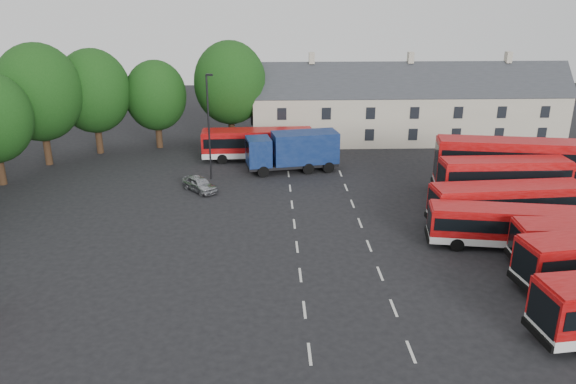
% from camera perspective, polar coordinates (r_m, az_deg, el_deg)
% --- Properties ---
extents(ground, '(140.00, 140.00, 0.00)m').
position_cam_1_polar(ground, '(37.07, 1.08, -6.95)').
color(ground, black).
rests_on(ground, ground).
extents(lane_markings, '(5.15, 33.80, 0.01)m').
position_cam_1_polar(lane_markings, '(39.05, 4.61, -5.52)').
color(lane_markings, beige).
rests_on(lane_markings, ground).
extents(treeline, '(29.92, 32.59, 12.01)m').
position_cam_1_polar(treeline, '(56.52, -21.76, 8.35)').
color(treeline, black).
rests_on(treeline, ground).
extents(terrace_houses, '(35.70, 7.13, 10.06)m').
position_cam_1_polar(terrace_houses, '(66.21, 11.99, 8.39)').
color(terrace_houses, beige).
rests_on(terrace_houses, ground).
extents(bus_row_d, '(10.48, 3.98, 2.89)m').
position_cam_1_polar(bus_row_d, '(40.90, 21.28, -3.03)').
color(bus_row_d, silver).
rests_on(bus_row_d, ground).
extents(bus_row_e, '(11.55, 3.36, 3.23)m').
position_cam_1_polar(bus_row_e, '(44.53, 21.43, -0.91)').
color(bus_row_e, silver).
rests_on(bus_row_e, ground).
extents(bus_dd_south, '(10.14, 2.45, 4.15)m').
position_cam_1_polar(bus_dd_south, '(47.81, 21.03, 1.09)').
color(bus_dd_south, silver).
rests_on(bus_dd_south, ground).
extents(bus_dd_north, '(12.06, 4.63, 4.83)m').
position_cam_1_polar(bus_dd_north, '(51.10, 21.35, 2.69)').
color(bus_dd_north, silver).
rests_on(bus_dd_north, ground).
extents(bus_north, '(11.37, 3.03, 3.19)m').
position_cam_1_polar(bus_north, '(57.73, -3.12, 5.11)').
color(bus_north, silver).
rests_on(bus_north, ground).
extents(box_truck, '(9.05, 4.20, 3.81)m').
position_cam_1_polar(box_truck, '(53.97, 0.58, 4.31)').
color(box_truck, black).
rests_on(box_truck, ground).
extents(silver_car, '(3.67, 3.94, 1.31)m').
position_cam_1_polar(silver_car, '(49.61, -8.97, 0.81)').
color(silver_car, '#9E9FA5').
rests_on(silver_car, ground).
extents(lamppost, '(0.67, 0.42, 9.72)m').
position_cam_1_polar(lamppost, '(51.37, -8.04, 6.80)').
color(lamppost, black).
rests_on(lamppost, ground).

